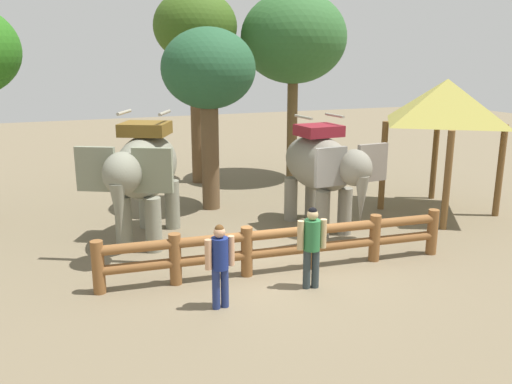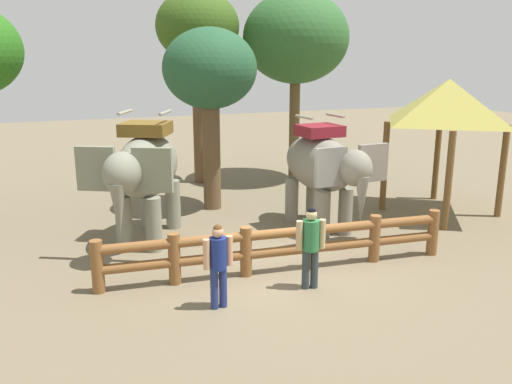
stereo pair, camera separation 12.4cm
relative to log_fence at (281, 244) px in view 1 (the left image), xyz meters
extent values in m
plane|color=#6D6048|center=(0.00, 0.05, -0.60)|extent=(60.00, 60.00, 0.00)
cylinder|color=brown|center=(-3.65, 0.32, -0.08)|extent=(0.24, 0.24, 1.05)
cylinder|color=brown|center=(-2.19, 0.19, -0.08)|extent=(0.24, 0.24, 1.05)
cylinder|color=brown|center=(-0.73, 0.06, -0.08)|extent=(0.24, 0.24, 1.05)
cylinder|color=brown|center=(0.73, -0.06, -0.08)|extent=(0.24, 0.24, 1.05)
cylinder|color=brown|center=(2.19, -0.19, -0.08)|extent=(0.24, 0.24, 1.05)
cylinder|color=brown|center=(3.65, -0.32, -0.08)|extent=(0.24, 0.24, 1.05)
cylinder|color=brown|center=(0.00, 0.00, -0.15)|extent=(7.31, 0.83, 0.20)
cylinder|color=brown|center=(0.00, 0.00, 0.25)|extent=(7.31, 0.83, 0.20)
cylinder|color=gray|center=(-2.23, 2.20, 0.04)|extent=(0.38, 0.38, 1.28)
cylinder|color=gray|center=(-2.85, 2.53, 0.04)|extent=(0.38, 0.38, 1.28)
cylinder|color=gray|center=(-1.43, 3.74, 0.04)|extent=(0.38, 0.38, 1.28)
cylinder|color=gray|center=(-2.06, 4.06, 0.04)|extent=(0.38, 0.38, 1.28)
ellipsoid|color=gray|center=(-2.14, 3.13, 1.24)|extent=(2.46, 3.14, 1.49)
ellipsoid|color=gray|center=(-2.93, 1.62, 1.42)|extent=(1.17, 1.23, 0.91)
cube|color=gray|center=(-2.32, 1.44, 1.48)|extent=(0.82, 0.51, 0.96)
cube|color=gray|center=(-3.42, 2.01, 1.48)|extent=(0.82, 0.51, 0.96)
cone|color=gray|center=(-3.08, 1.32, 0.69)|extent=(0.34, 0.34, 1.17)
cube|color=brown|center=(-2.14, 3.13, 2.13)|extent=(1.41, 1.35, 0.30)
cylinder|color=#A59E8C|center=(-1.71, 2.91, 2.52)|extent=(0.46, 0.80, 0.07)
cylinder|color=#A59E8C|center=(-2.58, 3.36, 2.52)|extent=(0.46, 0.80, 0.07)
cylinder|color=gray|center=(2.52, 1.64, 0.00)|extent=(0.36, 0.36, 1.20)
cylinder|color=gray|center=(1.86, 1.60, 0.00)|extent=(0.36, 0.36, 1.20)
cylinder|color=gray|center=(2.41, 3.26, 0.00)|extent=(0.36, 0.36, 1.20)
cylinder|color=gray|center=(1.75, 3.22, 0.00)|extent=(0.36, 0.36, 1.20)
ellipsoid|color=gray|center=(2.13, 2.43, 1.13)|extent=(1.37, 2.78, 1.40)
ellipsoid|color=gray|center=(2.24, 0.84, 1.30)|extent=(0.82, 0.95, 0.86)
cube|color=gray|center=(2.81, 0.99, 1.35)|extent=(0.81, 0.17, 0.90)
cube|color=slate|center=(1.65, 0.91, 1.35)|extent=(0.81, 0.17, 0.90)
cone|color=gray|center=(2.26, 0.52, 0.61)|extent=(0.32, 0.32, 1.10)
cube|color=maroon|center=(2.13, 2.43, 1.97)|extent=(1.08, 0.96, 0.28)
cylinder|color=#A59E8C|center=(2.59, 2.46, 2.33)|extent=(0.12, 0.81, 0.07)
cylinder|color=#A59E8C|center=(1.68, 2.40, 2.33)|extent=(0.12, 0.81, 0.07)
cylinder|color=navy|center=(-1.60, -1.12, -0.23)|extent=(0.14, 0.14, 0.75)
cylinder|color=navy|center=(-1.76, -1.13, -0.23)|extent=(0.14, 0.14, 0.75)
cylinder|color=navy|center=(-1.68, -1.12, 0.44)|extent=(0.33, 0.33, 0.58)
cylinder|color=tan|center=(-1.46, -1.10, 0.45)|extent=(0.12, 0.12, 0.55)
cylinder|color=tan|center=(-1.90, -1.14, 0.45)|extent=(0.12, 0.12, 0.55)
sphere|color=tan|center=(-1.68, -1.12, 0.83)|extent=(0.21, 0.21, 0.21)
sphere|color=#593819|center=(-1.68, -1.12, 0.89)|extent=(0.16, 0.16, 0.16)
cylinder|color=#2C373B|center=(0.31, -0.97, -0.21)|extent=(0.15, 0.15, 0.79)
cylinder|color=#2C373B|center=(0.14, -0.94, -0.21)|extent=(0.15, 0.15, 0.79)
cylinder|color=#2B703D|center=(0.23, -0.96, 0.48)|extent=(0.37, 0.37, 0.60)
cylinder|color=tan|center=(0.45, -0.99, 0.50)|extent=(0.13, 0.13, 0.57)
cylinder|color=tan|center=(0.00, -0.92, 0.50)|extent=(0.13, 0.13, 0.57)
sphere|color=tan|center=(0.23, -0.96, 0.89)|extent=(0.22, 0.22, 0.22)
sphere|color=black|center=(0.23, -0.96, 0.95)|extent=(0.17, 0.17, 0.17)
cylinder|color=brown|center=(6.92, 3.66, 0.70)|extent=(0.18, 0.18, 2.60)
cylinder|color=brown|center=(7.35, 1.45, 0.70)|extent=(0.18, 0.18, 2.60)
cylinder|color=brown|center=(4.71, 3.23, 0.70)|extent=(0.18, 0.18, 2.60)
cylinder|color=brown|center=(5.14, 1.02, 0.70)|extent=(0.18, 0.18, 2.60)
pyramid|color=#9E9542|center=(6.03, 2.34, 2.60)|extent=(3.56, 3.56, 1.21)
cylinder|color=brown|center=(3.94, 7.82, 1.40)|extent=(0.37, 0.37, 4.00)
ellipsoid|color=#2E5E2B|center=(3.94, 7.82, 4.41)|extent=(3.68, 3.68, 3.13)
cylinder|color=brown|center=(0.06, 5.18, 1.07)|extent=(0.51, 0.51, 3.34)
ellipsoid|color=#235231|center=(0.06, 5.18, 3.47)|extent=(2.66, 2.66, 2.26)
cylinder|color=brown|center=(0.65, 8.58, 1.70)|extent=(0.49, 0.49, 4.60)
ellipsoid|color=#355518|center=(0.65, 8.58, 4.77)|extent=(2.81, 2.81, 2.39)
camera|label=1|loc=(-4.32, -9.55, 3.82)|focal=37.38mm
camera|label=2|loc=(-4.21, -9.59, 3.82)|focal=37.38mm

